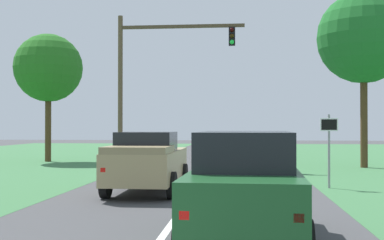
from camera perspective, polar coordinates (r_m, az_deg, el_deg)
ground_plane at (r=15.41m, az=-0.06°, el=-8.60°), size 120.00×120.00×0.00m
red_suv_near at (r=9.26m, az=6.11°, el=-7.31°), size 2.22×4.90×2.01m
pickup_truck_lead at (r=16.08m, az=-5.10°, el=-4.69°), size 2.20×4.97×1.93m
traffic_light at (r=25.53m, az=-4.67°, el=5.86°), size 6.43×0.40×7.75m
keep_moving_sign at (r=17.70m, az=15.35°, el=-2.32°), size 0.60×0.09×2.52m
oak_tree_right at (r=27.39m, az=18.97°, el=8.86°), size 4.72×4.72×9.04m
extra_tree_1 at (r=31.31m, az=-16.05°, el=5.68°), size 4.07×4.07×7.64m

